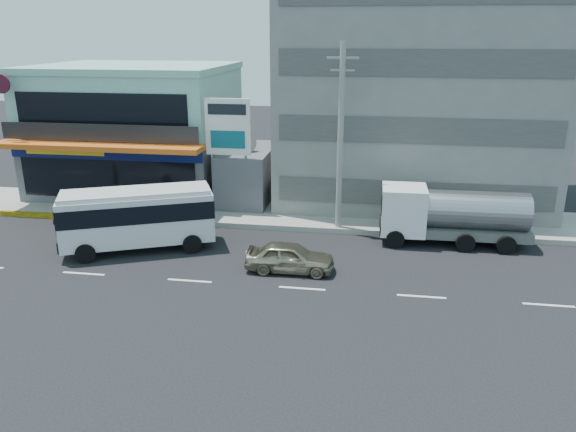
# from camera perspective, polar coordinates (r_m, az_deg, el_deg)

# --- Properties ---
(ground) EXTENTS (120.00, 120.00, 0.00)m
(ground) POSITION_cam_1_polar(r_m,az_deg,el_deg) (25.25, -9.96, -6.50)
(ground) COLOR black
(ground) RESTS_ON ground
(sidewalk) EXTENTS (70.00, 5.00, 0.30)m
(sidewalk) POSITION_cam_1_polar(r_m,az_deg,el_deg) (32.91, 3.60, -0.02)
(sidewalk) COLOR gray
(sidewalk) RESTS_ON ground
(shop_building) EXTENTS (12.40, 11.70, 8.00)m
(shop_building) POSITION_cam_1_polar(r_m,az_deg,el_deg) (39.44, -14.98, 8.23)
(shop_building) COLOR #4D4E53
(shop_building) RESTS_ON ground
(concrete_building) EXTENTS (16.00, 12.00, 14.00)m
(concrete_building) POSITION_cam_1_polar(r_m,az_deg,el_deg) (36.86, 12.61, 12.46)
(concrete_building) COLOR gray
(concrete_building) RESTS_ON ground
(gap_structure) EXTENTS (3.00, 6.00, 3.50)m
(gap_structure) POSITION_cam_1_polar(r_m,az_deg,el_deg) (35.60, -4.02, 4.07)
(gap_structure) COLOR #4D4E53
(gap_structure) RESTS_ON ground
(satellite_dish) EXTENTS (1.50, 1.50, 0.15)m
(satellite_dish) POSITION_cam_1_polar(r_m,az_deg,el_deg) (34.24, -4.45, 6.62)
(satellite_dish) COLOR slate
(satellite_dish) RESTS_ON gap_structure
(billboard) EXTENTS (2.60, 0.18, 6.90)m
(billboard) POSITION_cam_1_polar(r_m,az_deg,el_deg) (32.39, -6.11, 8.34)
(billboard) COLOR gray
(billboard) RESTS_ON ground
(utility_pole_near) EXTENTS (1.60, 0.30, 10.00)m
(utility_pole_near) POSITION_cam_1_polar(r_m,az_deg,el_deg) (29.56, 5.35, 7.84)
(utility_pole_near) COLOR #999993
(utility_pole_near) RESTS_ON ground
(minibus) EXTENTS (7.70, 5.10, 3.08)m
(minibus) POSITION_cam_1_polar(r_m,az_deg,el_deg) (28.70, -15.05, 0.15)
(minibus) COLOR silver
(minibus) RESTS_ON ground
(sedan) EXTENTS (4.05, 1.65, 1.38)m
(sedan) POSITION_cam_1_polar(r_m,az_deg,el_deg) (25.59, 0.19, -4.19)
(sedan) COLOR tan
(sedan) RESTS_ON ground
(tanker_truck) EXTENTS (7.44, 2.45, 2.92)m
(tanker_truck) POSITION_cam_1_polar(r_m,az_deg,el_deg) (29.76, 16.01, 0.16)
(tanker_truck) COLOR white
(tanker_truck) RESTS_ON ground
(motorcycle_rider) EXTENTS (1.73, 0.80, 2.13)m
(motorcycle_rider) POSITION_cam_1_polar(r_m,az_deg,el_deg) (33.62, -21.57, 0.08)
(motorcycle_rider) COLOR #4C0A10
(motorcycle_rider) RESTS_ON ground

